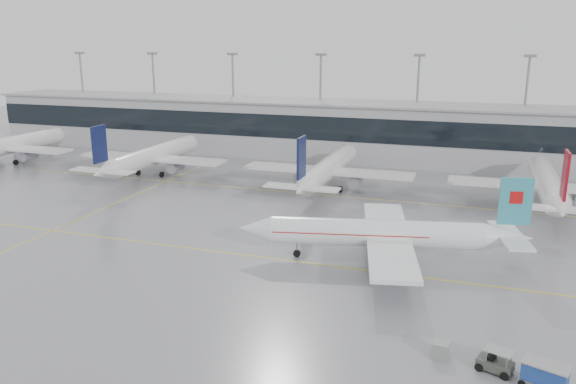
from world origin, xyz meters
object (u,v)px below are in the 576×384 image
(baggage_tug, at_px, (495,364))
(gse_unit, at_px, (441,350))
(air_canada_jet, at_px, (387,234))
(baggage_cart, at_px, (545,374))

(baggage_tug, relative_size, gse_unit, 3.01)
(air_canada_jet, bearing_deg, baggage_cart, 112.81)
(air_canada_jet, height_order, gse_unit, air_canada_jet)
(baggage_cart, height_order, gse_unit, baggage_cart)
(baggage_cart, bearing_deg, air_canada_jet, 144.23)
(baggage_tug, distance_m, baggage_cart, 3.64)
(baggage_cart, relative_size, gse_unit, 2.79)
(air_canada_jet, bearing_deg, gse_unit, 98.94)
(air_canada_jet, relative_size, baggage_tug, 8.45)
(air_canada_jet, height_order, baggage_cart, air_canada_jet)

